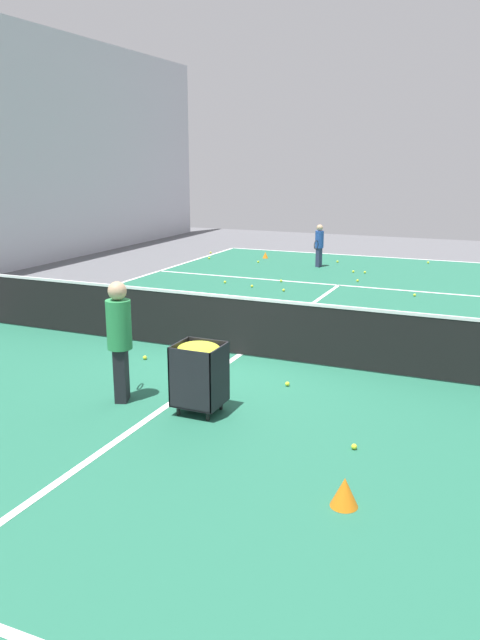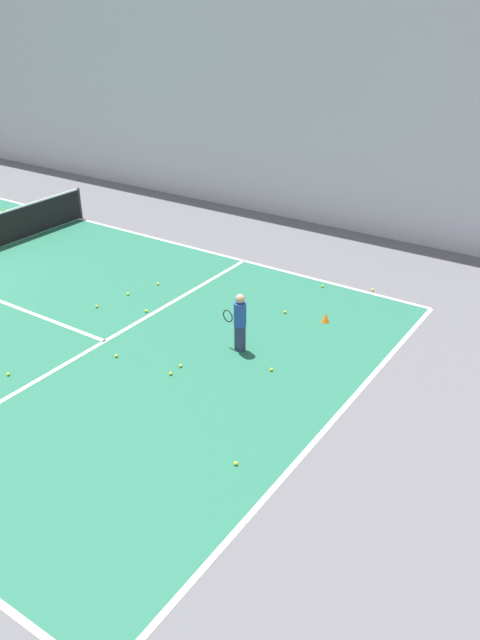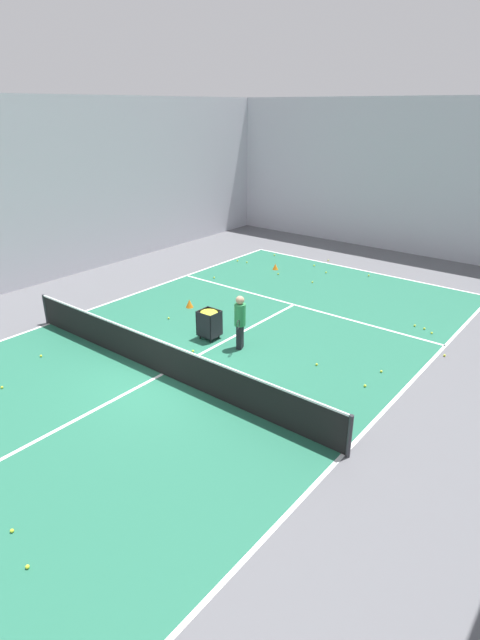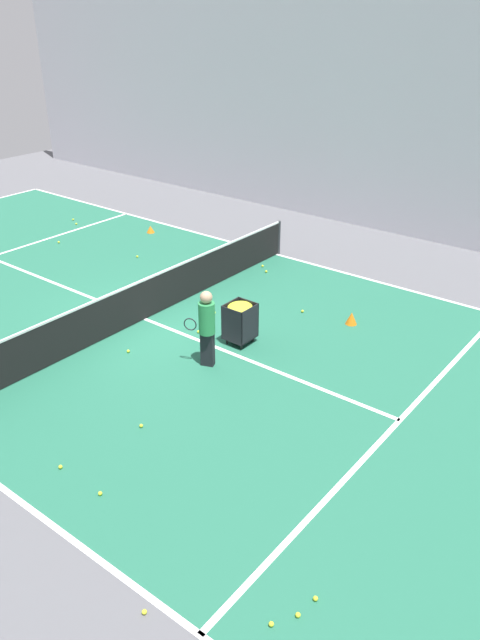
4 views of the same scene
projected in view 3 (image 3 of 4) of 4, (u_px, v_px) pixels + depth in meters
The scene contains 40 objects.
ground_plane at pixel (163, 374), 13.82m from camera, with size 36.43×36.43×0.00m, color #5B5B60.
court_playing_area at pixel (163, 374), 13.82m from camera, with size 11.13×24.34×0.00m.
line_baseline_far at pixel (360, 270), 22.56m from camera, with size 11.13×0.10×0.00m, color white.
line_sideline_left at pixel (49, 324), 17.00m from camera, with size 0.10×24.34×0.00m, color white.
line_sideline_right at pixel (343, 454), 10.64m from camera, with size 0.10×24.34×0.00m, color white.
line_service_far at pixel (294, 305), 18.63m from camera, with size 11.13×0.10×0.00m, color white.
line_centre_service at pixel (163, 374), 13.82m from camera, with size 0.10×13.39×0.00m, color white.
hall_enclosure_far at pixel (405, 178), 24.09m from camera, with size 19.22×0.15×7.26m.
tennis_net at pixel (161, 357), 13.61m from camera, with size 11.43×0.10×1.04m.
coach_at_net at pixel (240, 319), 14.92m from camera, with size 0.46×0.67×1.71m.
ball_cart at pixel (209, 319), 15.67m from camera, with size 0.62×0.58×0.97m.
training_cone_2 at pixel (189, 303), 18.33m from camera, with size 0.28×0.28×0.30m, color orange.
training_cone_3 at pixel (275, 267), 22.56m from camera, with size 0.26×0.26×0.27m, color orange.
tennis_ball_1 at pixel (424, 329), 16.55m from camera, with size 0.07×0.07×0.07m, color yellow.
tennis_ball_5 at pixel (328, 260), 23.84m from camera, with size 0.07×0.07×0.07m, color yellow.
tennis_ball_6 at pixel (278, 274), 21.92m from camera, with size 0.07×0.07×0.07m, color yellow.
tennis_ball_7 at pixel (75, 328), 16.56m from camera, with size 0.07×0.07×0.07m, color yellow.
tennis_ball_8 at pixel (445, 355), 14.78m from camera, with size 0.07×0.07×0.07m, color yellow.
tennis_ball_9 at pixel (41, 356), 14.75m from camera, with size 0.07×0.07×0.07m, color yellow.
tennis_ball_10 at pixel (326, 272), 22.11m from camera, with size 0.07×0.07×0.07m, color yellow.
tennis_ball_11 at pixel (238, 261), 23.78m from camera, with size 0.07×0.07×0.07m, color yellow.
tennis_ball_12 at pixel (381, 371), 13.89m from camera, with size 0.07×0.07×0.07m, color yellow.
tennis_ball_13 at pixel (169, 318), 17.36m from camera, with size 0.07×0.07×0.07m, color yellow.
tennis_ball_16 at pixel (432, 333), 16.24m from camera, with size 0.07×0.07×0.07m, color yellow.
tennis_ball_17 at pixel (161, 346), 15.35m from camera, with size 0.07×0.07×0.07m, color yellow.
tennis_ball_19 at pixel (274, 255), 24.68m from camera, with size 0.07×0.07×0.07m, color yellow.
tennis_ball_20 at pixel (317, 364), 14.26m from camera, with size 0.07×0.07×0.07m, color yellow.
tennis_ball_21 at pixel (415, 326), 16.78m from camera, with size 0.07×0.07×0.07m, color yellow.
tennis_ball_22 at pixel (193, 351), 15.04m from camera, with size 0.07×0.07×0.07m, color yellow.
tennis_ball_23 at pixel (312, 282), 20.91m from camera, with size 0.07×0.07×0.07m, color yellow.
tennis_ball_29 at pixel (27, 567), 8.01m from camera, with size 0.07×0.07×0.07m, color yellow.
tennis_ball_31 at pixel (247, 262), 23.55m from camera, with size 0.07×0.07×0.07m, color yellow.
tennis_ball_32 at pixel (365, 386), 13.18m from camera, with size 0.07×0.07×0.07m, color yellow.
tennis_ball_33 at pixel (221, 376), 13.67m from camera, with size 0.07×0.07×0.07m, color yellow.
tennis_ball_34 at pixel (12, 531), 8.69m from camera, with size 0.07×0.07×0.07m, color yellow.
tennis_ball_35 at pixel (2, 387), 13.11m from camera, with size 0.07×0.07×0.07m, color yellow.
tennis_ball_36 at pixel (369, 275), 21.71m from camera, with size 0.07×0.07×0.07m, color yellow.
tennis_ball_37 at pixel (88, 327), 16.64m from camera, with size 0.07×0.07×0.07m, color yellow.
tennis_ball_38 at pixel (214, 278), 21.44m from camera, with size 0.07×0.07×0.07m, color yellow.
tennis_ball_39 at pixel (314, 265), 23.07m from camera, with size 0.07×0.07×0.07m, color yellow.
Camera 3 is at (9.21, -8.12, 6.86)m, focal length 28.00 mm.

